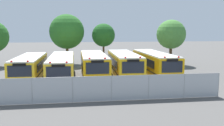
% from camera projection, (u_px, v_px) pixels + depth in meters
% --- Properties ---
extents(ground_plane, '(160.00, 160.00, 0.00)m').
position_uv_depth(ground_plane, '(94.00, 78.00, 25.98)').
color(ground_plane, '#514F4C').
extents(school_bus_0, '(2.48, 9.38, 2.60)m').
position_uv_depth(school_bus_0, '(30.00, 67.00, 24.71)').
color(school_bus_0, yellow).
rests_on(school_bus_0, ground_plane).
extents(school_bus_1, '(2.67, 11.67, 2.56)m').
position_uv_depth(school_bus_1, '(62.00, 66.00, 25.52)').
color(school_bus_1, yellow).
rests_on(school_bus_1, ground_plane).
extents(school_bus_2, '(2.58, 9.94, 2.73)m').
position_uv_depth(school_bus_2, '(94.00, 65.00, 25.97)').
color(school_bus_2, '#EAA80C').
rests_on(school_bus_2, ground_plane).
extents(school_bus_3, '(2.67, 9.87, 2.78)m').
position_uv_depth(school_bus_3, '(124.00, 64.00, 26.19)').
color(school_bus_3, yellow).
rests_on(school_bus_3, ground_plane).
extents(school_bus_4, '(2.49, 10.43, 2.77)m').
position_uv_depth(school_bus_4, '(154.00, 63.00, 26.83)').
color(school_bus_4, '#EAA80C').
rests_on(school_bus_4, ground_plane).
extents(tree_1, '(5.11, 5.11, 7.43)m').
position_uv_depth(tree_1, '(66.00, 32.00, 35.87)').
color(tree_1, '#4C3823').
rests_on(tree_1, ground_plane).
extents(tree_2, '(3.41, 3.41, 6.06)m').
position_uv_depth(tree_2, '(103.00, 36.00, 36.02)').
color(tree_2, '#4C3823').
rests_on(tree_2, ground_plane).
extents(tree_3, '(4.25, 4.25, 6.61)m').
position_uv_depth(tree_3, '(172.00, 34.00, 35.73)').
color(tree_3, '#4C3823').
rests_on(tree_3, ground_plane).
extents(chainlink_fence, '(19.38, 0.07, 1.86)m').
position_uv_depth(chainlink_fence, '(92.00, 89.00, 17.29)').
color(chainlink_fence, '#9EA0A3').
rests_on(chainlink_fence, ground_plane).
extents(traffic_cone, '(0.44, 0.44, 0.58)m').
position_uv_depth(traffic_cone, '(54.00, 95.00, 18.05)').
color(traffic_cone, '#EA5914').
rests_on(traffic_cone, ground_plane).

